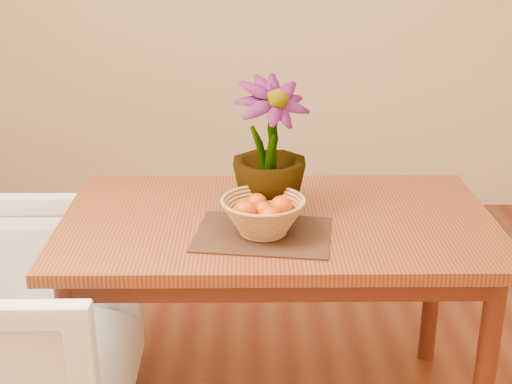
{
  "coord_description": "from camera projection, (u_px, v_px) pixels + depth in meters",
  "views": [
    {
      "loc": [
        -0.09,
        -1.83,
        1.65
      ],
      "look_at": [
        -0.07,
        0.2,
        0.88
      ],
      "focal_mm": 50.0,
      "sensor_mm": 36.0,
      "label": 1
    }
  ],
  "objects": [
    {
      "name": "wicker_basket",
      "position": [
        263.0,
        218.0,
        2.16
      ],
      "size": [
        0.26,
        0.26,
        0.11
      ],
      "color": "#B17C49",
      "rests_on": "placemat"
    },
    {
      "name": "orange_pile",
      "position": [
        263.0,
        210.0,
        2.15
      ],
      "size": [
        0.18,
        0.17,
        0.07
      ],
      "rotation": [
        0.0,
        0.0,
        -0.29
      ],
      "color": "#E03E03",
      "rests_on": "wicker_basket"
    },
    {
      "name": "potted_plant",
      "position": [
        269.0,
        147.0,
        2.28
      ],
      "size": [
        0.33,
        0.33,
        0.44
      ],
      "primitive_type": "imported",
      "rotation": [
        0.0,
        0.0,
        0.47
      ],
      "color": "#123F12",
      "rests_on": "table"
    },
    {
      "name": "placemat",
      "position": [
        263.0,
        234.0,
        2.18
      ],
      "size": [
        0.45,
        0.36,
        0.01
      ],
      "primitive_type": "cube",
      "rotation": [
        0.0,
        0.0,
        -0.14
      ],
      "color": "#361D13",
      "rests_on": "table"
    },
    {
      "name": "table",
      "position": [
        277.0,
        242.0,
        2.34
      ],
      "size": [
        1.4,
        0.8,
        0.75
      ],
      "color": "brown",
      "rests_on": "floor"
    }
  ]
}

